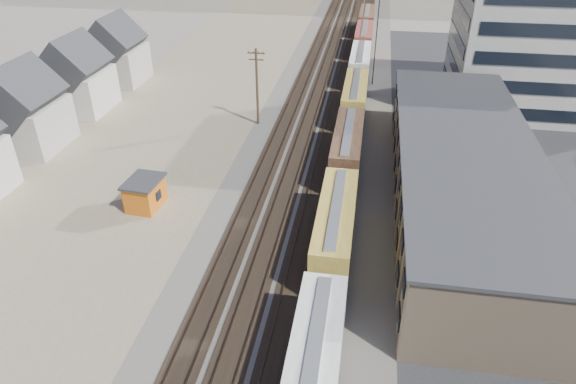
% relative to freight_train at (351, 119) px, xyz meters
% --- Properties ---
extents(ballast_bed, '(18.00, 200.00, 0.06)m').
position_rel_freight_train_xyz_m(ballast_bed, '(-3.80, 10.90, -2.76)').
color(ballast_bed, '#4C4742').
rests_on(ballast_bed, ground).
extents(dirt_yard, '(24.00, 180.00, 0.03)m').
position_rel_freight_train_xyz_m(dirt_yard, '(-23.80, 0.90, -2.78)').
color(dirt_yard, '#756C50').
rests_on(dirt_yard, ground).
extents(asphalt_lot, '(26.00, 120.00, 0.04)m').
position_rel_freight_train_xyz_m(asphalt_lot, '(18.20, -4.10, -2.77)').
color(asphalt_lot, '#232326').
rests_on(asphalt_lot, ground).
extents(rail_tracks, '(11.40, 200.00, 0.24)m').
position_rel_freight_train_xyz_m(rail_tracks, '(-4.35, 10.90, -2.68)').
color(rail_tracks, black).
rests_on(rail_tracks, ground).
extents(freight_train, '(3.00, 119.74, 4.46)m').
position_rel_freight_train_xyz_m(freight_train, '(0.00, 0.00, 0.00)').
color(freight_train, black).
rests_on(freight_train, ground).
extents(warehouse, '(12.40, 40.40, 7.25)m').
position_rel_freight_train_xyz_m(warehouse, '(11.18, -14.10, 0.86)').
color(warehouse, '#9F8263').
rests_on(warehouse, ground).
extents(office_tower, '(22.60, 18.60, 18.45)m').
position_rel_freight_train_xyz_m(office_tower, '(24.15, 15.85, 6.47)').
color(office_tower, '#9E998E').
rests_on(office_tower, ground).
extents(utility_pole_north, '(2.20, 0.32, 10.00)m').
position_rel_freight_train_xyz_m(utility_pole_north, '(-12.30, 2.90, 2.50)').
color(utility_pole_north, '#382619').
rests_on(utility_pole_north, ground).
extents(radio_mast, '(1.20, 0.16, 18.00)m').
position_rel_freight_train_xyz_m(radio_mast, '(2.20, 20.90, 6.33)').
color(radio_mast, black).
rests_on(radio_mast, ground).
extents(maintenance_shed, '(3.44, 4.29, 2.98)m').
position_rel_freight_train_xyz_m(maintenance_shed, '(-18.84, -18.63, -1.27)').
color(maintenance_shed, '#C65F12').
rests_on(maintenance_shed, ground).
extents(parked_car_blue, '(5.61, 6.23, 1.61)m').
position_rel_freight_train_xyz_m(parked_car_blue, '(19.26, 5.50, -1.99)').
color(parked_car_blue, navy).
rests_on(parked_car_blue, ground).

